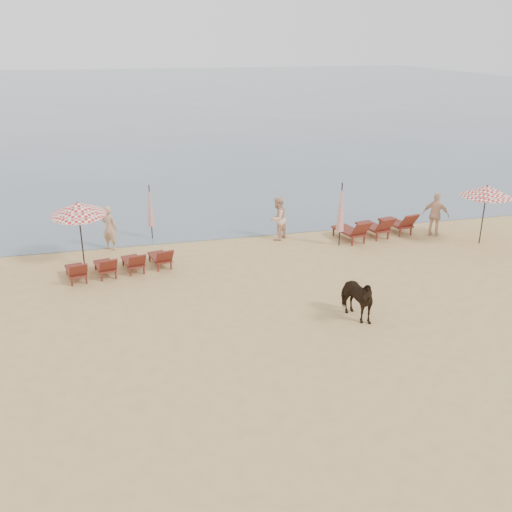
# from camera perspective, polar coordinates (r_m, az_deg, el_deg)

# --- Properties ---
(ground) EXTENTS (120.00, 120.00, 0.00)m
(ground) POSITION_cam_1_polar(r_m,az_deg,el_deg) (15.13, 4.70, -10.54)
(ground) COLOR tan
(ground) RESTS_ON ground
(sea) EXTENTS (160.00, 140.00, 0.06)m
(sea) POSITION_cam_1_polar(r_m,az_deg,el_deg) (92.60, -11.83, 15.74)
(sea) COLOR #51606B
(sea) RESTS_ON ground
(lounger_cluster_left) EXTENTS (3.83, 2.20, 0.57)m
(lounger_cluster_left) POSITION_cam_1_polar(r_m,az_deg,el_deg) (20.78, -13.43, -0.75)
(lounger_cluster_left) COLOR maroon
(lounger_cluster_left) RESTS_ON ground
(lounger_cluster_right) EXTENTS (3.47, 2.47, 0.69)m
(lounger_cluster_right) POSITION_cam_1_polar(r_m,az_deg,el_deg) (24.48, 11.95, 2.92)
(lounger_cluster_right) COLOR maroon
(lounger_cluster_right) RESTS_ON ground
(umbrella_open_left_b) EXTENTS (1.96, 2.00, 2.50)m
(umbrella_open_left_b) POSITION_cam_1_polar(r_m,az_deg,el_deg) (21.48, -17.38, 4.55)
(umbrella_open_left_b) COLOR black
(umbrella_open_left_b) RESTS_ON ground
(umbrella_open_right) EXTENTS (2.01, 2.01, 2.45)m
(umbrella_open_right) POSITION_cam_1_polar(r_m,az_deg,el_deg) (24.50, 22.08, 6.05)
(umbrella_open_right) COLOR black
(umbrella_open_right) RESTS_ON ground
(umbrella_closed_left) EXTENTS (0.28, 0.28, 2.31)m
(umbrella_closed_left) POSITION_cam_1_polar(r_m,az_deg,el_deg) (23.89, -10.53, 4.94)
(umbrella_closed_left) COLOR black
(umbrella_closed_left) RESTS_ON ground
(umbrella_closed_right) EXTENTS (0.32, 0.32, 2.62)m
(umbrella_closed_right) POSITION_cam_1_polar(r_m,az_deg,el_deg) (22.85, 8.49, 4.82)
(umbrella_closed_right) COLOR black
(umbrella_closed_right) RESTS_ON ground
(cow) EXTENTS (1.17, 1.78, 1.38)m
(cow) POSITION_cam_1_polar(r_m,az_deg,el_deg) (17.19, 9.87, -4.12)
(cow) COLOR black
(cow) RESTS_ON ground
(beachgoer_left) EXTENTS (0.78, 0.72, 1.80)m
(beachgoer_left) POSITION_cam_1_polar(r_m,az_deg,el_deg) (23.16, -14.44, 2.75)
(beachgoer_left) COLOR tan
(beachgoer_left) RESTS_ON ground
(beachgoer_right_a) EXTENTS (1.12, 1.10, 1.82)m
(beachgoer_right_a) POSITION_cam_1_polar(r_m,az_deg,el_deg) (23.59, 2.19, 3.77)
(beachgoer_right_a) COLOR #E3AB8D
(beachgoer_right_a) RESTS_ON ground
(beachgoer_right_b) EXTENTS (1.12, 1.06, 1.87)m
(beachgoer_right_b) POSITION_cam_1_polar(r_m,az_deg,el_deg) (25.16, 17.52, 3.96)
(beachgoer_right_b) COLOR #DDAB8A
(beachgoer_right_b) RESTS_ON ground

